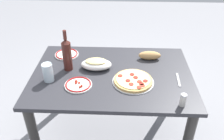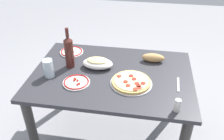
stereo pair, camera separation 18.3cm
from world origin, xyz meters
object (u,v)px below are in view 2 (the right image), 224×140
bread_loaf (153,58)px  spice_shaker (177,105)px  dining_table (112,86)px  wine_bottle (69,51)px  side_plate_far (72,52)px  pepperoni_pizza (131,82)px  water_glass (49,68)px  side_plate_near (76,82)px  baked_pasta_dish (98,63)px

bread_loaf → spice_shaker: 0.59m
dining_table → wine_bottle: wine_bottle is taller
wine_bottle → bread_loaf: size_ratio=1.77×
side_plate_far → bread_loaf: bearing=-2.8°
wine_bottle → dining_table: bearing=-7.7°
pepperoni_pizza → spice_shaker: (0.30, -0.24, 0.03)m
water_glass → side_plate_far: 0.38m
pepperoni_pizza → side_plate_near: bearing=-171.4°
dining_table → side_plate_near: bearing=-144.3°
wine_bottle → water_glass: 0.20m
baked_pasta_dish → spice_shaker: bearing=-35.0°
baked_pasta_dish → spice_shaker: spice_shaker is taller
dining_table → pepperoni_pizza: pepperoni_pizza is taller
dining_table → side_plate_near: 0.31m
wine_bottle → side_plate_far: 0.26m
wine_bottle → side_plate_near: bearing=-62.6°
water_glass → spice_shaker: (0.92, -0.23, -0.03)m
pepperoni_pizza → wine_bottle: wine_bottle is taller
baked_pasta_dish → pepperoni_pizza: bearing=-31.7°
pepperoni_pizza → water_glass: water_glass is taller
pepperoni_pizza → spice_shaker: 0.39m
water_glass → dining_table: bearing=13.7°
dining_table → baked_pasta_dish: 0.21m
pepperoni_pizza → side_plate_near: (-0.39, -0.06, -0.01)m
pepperoni_pizza → bread_loaf: bread_loaf is taller
side_plate_far → wine_bottle: bearing=-74.9°
water_glass → side_plate_far: (0.05, 0.37, -0.06)m
side_plate_far → pepperoni_pizza: bearing=-33.5°
pepperoni_pizza → wine_bottle: (-0.50, 0.15, 0.12)m
bread_loaf → spice_shaker: spice_shaker is taller
pepperoni_pizza → wine_bottle: bearing=162.8°
side_plate_near → dining_table: bearing=35.7°
baked_pasta_dish → wine_bottle: 0.24m
baked_pasta_dish → side_plate_near: bearing=-114.5°
wine_bottle → water_glass: bearing=-125.6°
pepperoni_pizza → baked_pasta_dish: (-0.28, 0.17, 0.03)m
bread_loaf → spice_shaker: (0.16, -0.57, 0.01)m
baked_pasta_dish → side_plate_near: (-0.11, -0.23, -0.03)m
pepperoni_pizza → side_plate_near: size_ratio=1.55×
wine_bottle → spice_shaker: bearing=-25.9°
dining_table → water_glass: 0.51m
baked_pasta_dish → water_glass: 0.38m
dining_table → water_glass: (-0.46, -0.11, 0.19)m
spice_shaker → side_plate_far: bearing=144.9°
baked_pasta_dish → side_plate_near: size_ratio=1.23×
pepperoni_pizza → side_plate_far: bearing=146.5°
baked_pasta_dish → side_plate_far: size_ratio=1.19×
bread_loaf → pepperoni_pizza: bearing=-113.6°
bread_loaf → baked_pasta_dish: bearing=-159.5°
water_glass → spice_shaker: 0.95m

